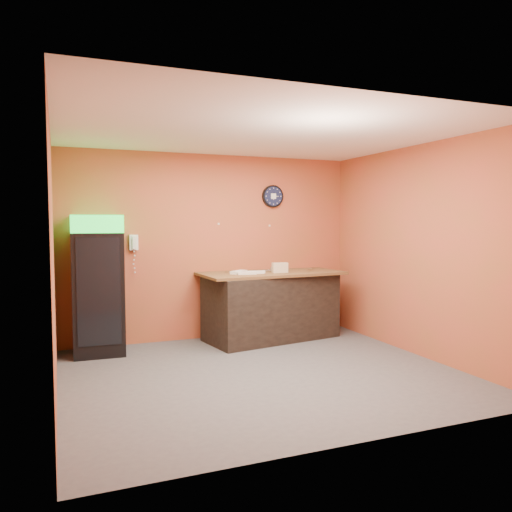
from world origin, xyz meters
TOP-DOWN VIEW (x-y plane):
  - floor at (0.00, 0.00)m, footprint 4.50×4.50m
  - back_wall at (0.00, 2.00)m, footprint 4.50×0.02m
  - left_wall at (-2.25, 0.00)m, footprint 0.02×4.00m
  - right_wall at (2.25, 0.00)m, footprint 0.02×4.00m
  - ceiling at (0.00, 0.00)m, footprint 4.50×4.00m
  - beverage_cooler at (-1.71, 1.61)m, footprint 0.68×0.70m
  - prep_counter at (0.80, 1.56)m, footprint 2.08×1.19m
  - wall_clock at (0.99, 1.97)m, footprint 0.35×0.06m
  - wall_phone at (-1.19, 1.95)m, footprint 0.12×0.11m
  - butcher_paper at (0.80, 1.56)m, footprint 2.19×1.09m
  - sub_roll_stack at (0.87, 1.42)m, footprint 0.24×0.09m
  - wrapped_sandwich_left at (0.33, 1.39)m, footprint 0.29×0.15m
  - wrapped_sandwich_mid at (0.49, 1.44)m, footprint 0.28×0.16m
  - wrapped_sandwich_right at (0.26, 1.54)m, footprint 0.31×0.28m
  - kitchen_tool at (0.86, 1.68)m, footprint 0.07×0.07m

SIDE VIEW (x-z plane):
  - floor at x=0.00m, z-range 0.00..0.00m
  - prep_counter at x=0.80m, z-range 0.00..0.98m
  - beverage_cooler at x=-1.71m, z-range -0.02..1.85m
  - butcher_paper at x=0.80m, z-range 0.98..1.02m
  - wrapped_sandwich_mid at x=0.49m, z-range 1.02..1.06m
  - wrapped_sandwich_left at x=0.33m, z-range 1.02..1.06m
  - wrapped_sandwich_right at x=0.26m, z-range 1.02..1.07m
  - kitchen_tool at x=0.86m, z-range 1.02..1.09m
  - sub_roll_stack at x=0.87m, z-range 1.02..1.17m
  - back_wall at x=0.00m, z-range 0.00..2.80m
  - left_wall at x=-2.25m, z-range 0.00..2.80m
  - right_wall at x=2.25m, z-range 0.00..2.80m
  - wall_phone at x=-1.19m, z-range 1.38..1.60m
  - wall_clock at x=0.99m, z-range 2.01..2.36m
  - ceiling at x=0.00m, z-range 2.79..2.81m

